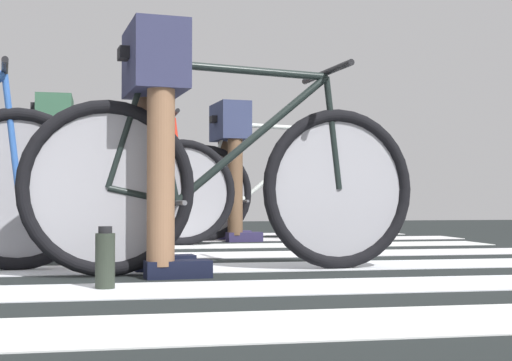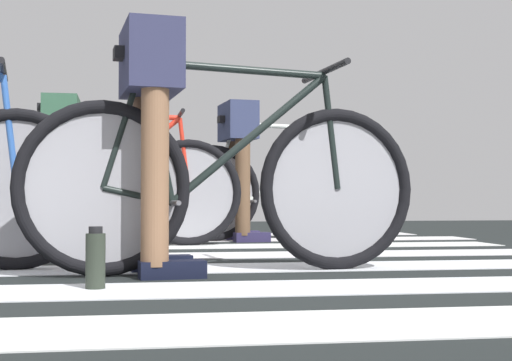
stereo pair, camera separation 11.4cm
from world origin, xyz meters
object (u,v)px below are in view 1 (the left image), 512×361
(bicycle_1_of_4, at_px, (228,182))
(cyclist_1_of_4, at_px, (156,114))
(cyclist_3_of_4, at_px, (56,150))
(bicycle_4_of_4, at_px, (270,190))
(bicycle_3_of_4, at_px, (104,188))
(cyclist_4_of_4, at_px, (231,152))
(water_bottle, at_px, (105,260))

(bicycle_1_of_4, height_order, cyclist_1_of_4, cyclist_1_of_4)
(cyclist_3_of_4, bearing_deg, bicycle_4_of_4, 18.96)
(bicycle_1_of_4, height_order, bicycle_3_of_4, same)
(cyclist_1_of_4, height_order, cyclist_3_of_4, cyclist_1_of_4)
(bicycle_3_of_4, xyz_separation_m, cyclist_3_of_4, (-0.31, -0.01, 0.25))
(bicycle_3_of_4, bearing_deg, bicycle_1_of_4, -74.56)
(bicycle_1_of_4, height_order, cyclist_4_of_4, cyclist_4_of_4)
(bicycle_1_of_4, xyz_separation_m, cyclist_4_of_4, (0.36, 2.35, 0.28))
(cyclist_3_of_4, bearing_deg, cyclist_4_of_4, 21.99)
(bicycle_3_of_4, bearing_deg, water_bottle, -90.22)
(cyclist_1_of_4, distance_m, water_bottle, 0.74)
(cyclist_3_of_4, height_order, bicycle_4_of_4, cyclist_3_of_4)
(bicycle_1_of_4, distance_m, bicycle_4_of_4, 2.48)
(cyclist_4_of_4, height_order, water_bottle, cyclist_4_of_4)
(bicycle_4_of_4, height_order, cyclist_4_of_4, cyclist_4_of_4)
(cyclist_3_of_4, height_order, cyclist_4_of_4, cyclist_4_of_4)
(cyclist_3_of_4, xyz_separation_m, water_bottle, (0.36, -2.30, -0.53))
(cyclist_3_of_4, bearing_deg, bicycle_3_of_4, 0.00)
(cyclist_1_of_4, bearing_deg, bicycle_4_of_4, 60.60)
(bicycle_1_of_4, relative_size, cyclist_1_of_4, 1.68)
(bicycle_1_of_4, bearing_deg, bicycle_4_of_4, 66.87)
(cyclist_3_of_4, distance_m, water_bottle, 2.39)
(bicycle_3_of_4, bearing_deg, cyclist_1_of_4, -83.96)
(cyclist_3_of_4, bearing_deg, cyclist_1_of_4, -74.77)
(cyclist_3_of_4, relative_size, water_bottle, 4.47)
(cyclist_1_of_4, relative_size, bicycle_4_of_4, 0.59)
(bicycle_4_of_4, relative_size, cyclist_4_of_4, 1.67)
(bicycle_1_of_4, relative_size, bicycle_4_of_4, 1.00)
(cyclist_3_of_4, xyz_separation_m, bicycle_4_of_4, (1.54, 0.57, -0.25))
(cyclist_3_of_4, height_order, water_bottle, cyclist_3_of_4)
(cyclist_4_of_4, bearing_deg, water_bottle, -114.32)
(cyclist_1_of_4, height_order, cyclist_4_of_4, cyclist_4_of_4)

